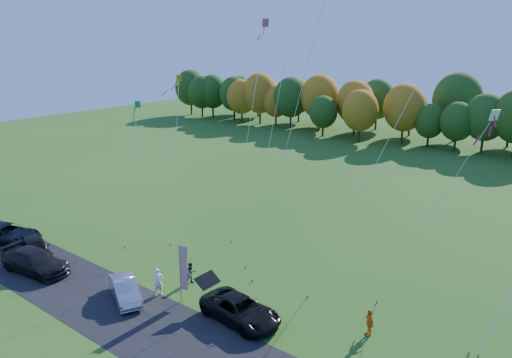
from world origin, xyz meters
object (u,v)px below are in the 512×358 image
Objects in this scene: person_east at (369,322)px; feather_flag at (183,267)px; black_suv at (240,310)px; silver_sedan at (125,290)px.

feather_flag is at bearing -120.66° from person_east.
black_suv is at bearing 7.79° from feather_flag.
black_suv is 4.69m from feather_flag.
feather_flag is (-11.15, -4.07, 1.68)m from person_east.
silver_sedan is 4.31m from feather_flag.
feather_flag reaches higher than person_east.
person_east is at bearing -40.39° from silver_sedan.
silver_sedan is 15.71m from person_east.
silver_sedan is 1.05× the size of feather_flag.
silver_sedan is at bearing 115.51° from black_suv.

